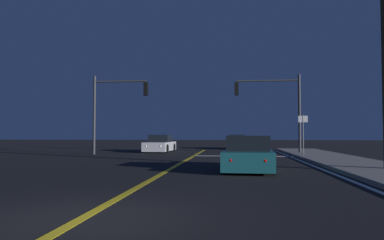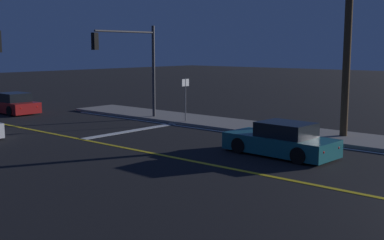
{
  "view_description": "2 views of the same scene",
  "coord_description": "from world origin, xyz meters",
  "px_view_note": "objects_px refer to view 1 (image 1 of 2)",
  "views": [
    {
      "loc": [
        2.49,
        -5.73,
        1.4
      ],
      "look_at": [
        -0.01,
        16.28,
        2.27
      ],
      "focal_mm": 33.7,
      "sensor_mm": 36.0,
      "label": 1
    },
    {
      "loc": [
        -13.71,
        -1.33,
        4.2
      ],
      "look_at": [
        1.65,
        11.94,
        1.25
      ],
      "focal_mm": 46.15,
      "sensor_mm": 36.0,
      "label": 2
    }
  ],
  "objects_px": {
    "car_following_oncoming_white": "(160,144)",
    "traffic_signal_near_right": "(275,101)",
    "traffic_signal_far_left": "(114,102)",
    "car_mid_block_teal": "(248,155)",
    "car_parked_curb_red": "(237,143)",
    "street_sign_corner": "(303,129)"
  },
  "relations": [
    {
      "from": "car_parked_curb_red",
      "to": "car_mid_block_teal",
      "type": "distance_m",
      "value": 19.95
    },
    {
      "from": "car_parked_curb_red",
      "to": "traffic_signal_far_left",
      "type": "height_order",
      "value": "traffic_signal_far_left"
    },
    {
      "from": "car_mid_block_teal",
      "to": "traffic_signal_near_right",
      "type": "xyz_separation_m",
      "value": [
        2.29,
        11.12,
        3.14
      ]
    },
    {
      "from": "car_following_oncoming_white",
      "to": "traffic_signal_near_right",
      "type": "height_order",
      "value": "traffic_signal_near_right"
    },
    {
      "from": "car_parked_curb_red",
      "to": "street_sign_corner",
      "type": "xyz_separation_m",
      "value": [
        3.9,
        -11.63,
        1.14
      ]
    },
    {
      "from": "traffic_signal_near_right",
      "to": "street_sign_corner",
      "type": "xyz_separation_m",
      "value": [
        1.37,
        -2.8,
        -2.01
      ]
    },
    {
      "from": "traffic_signal_far_left",
      "to": "car_mid_block_teal",
      "type": "bearing_deg",
      "value": -48.11
    },
    {
      "from": "car_parked_curb_red",
      "to": "traffic_signal_far_left",
      "type": "distance_m",
      "value": 13.64
    },
    {
      "from": "car_following_oncoming_white",
      "to": "street_sign_corner",
      "type": "bearing_deg",
      "value": 154.26
    },
    {
      "from": "car_following_oncoming_white",
      "to": "traffic_signal_near_right",
      "type": "xyz_separation_m",
      "value": [
        8.57,
        -2.45,
        3.15
      ]
    },
    {
      "from": "car_following_oncoming_white",
      "to": "traffic_signal_far_left",
      "type": "bearing_deg",
      "value": 59.69
    },
    {
      "from": "car_mid_block_teal",
      "to": "car_following_oncoming_white",
      "type": "bearing_deg",
      "value": 117.62
    },
    {
      "from": "car_following_oncoming_white",
      "to": "car_mid_block_teal",
      "type": "height_order",
      "value": "same"
    },
    {
      "from": "car_following_oncoming_white",
      "to": "street_sign_corner",
      "type": "distance_m",
      "value": 11.3
    },
    {
      "from": "car_mid_block_teal",
      "to": "street_sign_corner",
      "type": "relative_size",
      "value": 1.78
    },
    {
      "from": "car_following_oncoming_white",
      "to": "street_sign_corner",
      "type": "height_order",
      "value": "street_sign_corner"
    },
    {
      "from": "car_mid_block_teal",
      "to": "traffic_signal_far_left",
      "type": "xyz_separation_m",
      "value": [
        -8.72,
        9.72,
        3.05
      ]
    },
    {
      "from": "car_following_oncoming_white",
      "to": "traffic_signal_far_left",
      "type": "distance_m",
      "value": 5.49
    },
    {
      "from": "car_parked_curb_red",
      "to": "traffic_signal_near_right",
      "type": "distance_m",
      "value": 9.71
    },
    {
      "from": "traffic_signal_near_right",
      "to": "car_following_oncoming_white",
      "type": "bearing_deg",
      "value": -15.95
    },
    {
      "from": "car_parked_curb_red",
      "to": "traffic_signal_near_right",
      "type": "xyz_separation_m",
      "value": [
        2.53,
        -8.83,
        3.15
      ]
    },
    {
      "from": "car_mid_block_teal",
      "to": "traffic_signal_near_right",
      "type": "height_order",
      "value": "traffic_signal_near_right"
    }
  ]
}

